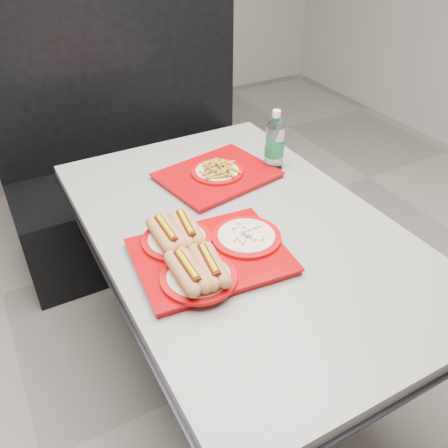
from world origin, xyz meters
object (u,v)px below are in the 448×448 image
booth_bench (137,173)px  tray_far (217,173)px  diner_table (242,264)px  tray_near (204,252)px  water_bottle (275,144)px

booth_bench → tray_far: size_ratio=2.98×
diner_table → tray_near: bearing=-152.3°
diner_table → booth_bench: size_ratio=1.05×
booth_bench → water_bottle: (0.30, -0.82, 0.45)m
booth_bench → water_bottle: bearing=-69.7°
booth_bench → tray_far: booth_bench is taller
booth_bench → water_bottle: size_ratio=5.73×
diner_table → water_bottle: water_bottle is taller
diner_table → tray_far: 0.37m
tray_near → tray_far: tray_near is taller
diner_table → tray_far: (0.07, 0.31, 0.19)m
booth_bench → diner_table: bearing=-90.0°
booth_bench → tray_near: (-0.19, -1.19, 0.38)m
water_bottle → tray_near: bearing=-142.5°
tray_far → water_bottle: bearing=-7.7°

